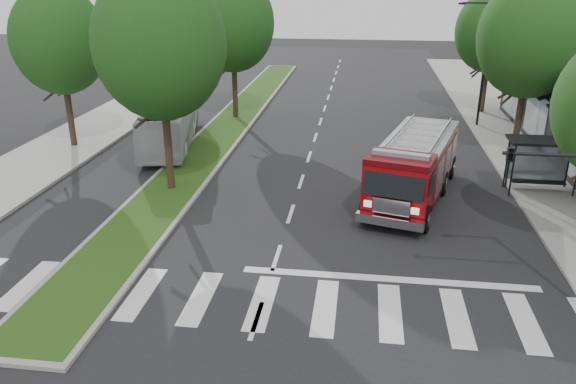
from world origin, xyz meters
TOP-DOWN VIEW (x-y plane):
  - ground at (0.00, 0.00)m, footprint 140.00×140.00m
  - sidewalk_right at (12.50, 10.00)m, footprint 5.00×80.00m
  - sidewalk_left at (-14.50, 10.00)m, footprint 5.00×80.00m
  - median at (-6.00, 18.00)m, footprint 3.00×50.00m
  - bus_shelter at (11.20, 8.15)m, footprint 3.20×1.60m
  - tree_right_mid at (11.50, 14.00)m, footprint 5.60×5.60m
  - tree_right_far at (11.50, 24.00)m, footprint 5.00×5.00m
  - tree_median_near at (-6.00, 6.00)m, footprint 5.80×5.80m
  - tree_median_far at (-6.00, 20.00)m, footprint 5.60×5.60m
  - tree_left_mid at (-14.00, 12.00)m, footprint 5.20×5.20m
  - streetlight_right_far at (10.35, 20.00)m, footprint 2.11×0.20m
  - fire_engine at (5.30, 6.61)m, footprint 4.97×9.35m
  - city_bus at (-8.50, 13.46)m, footprint 4.30×10.45m

SIDE VIEW (x-z plane):
  - ground at x=0.00m, z-range 0.00..0.00m
  - sidewalk_right at x=12.50m, z-range 0.00..0.15m
  - sidewalk_left at x=-14.50m, z-range 0.00..0.15m
  - median at x=-6.00m, z-range 0.00..0.16m
  - city_bus at x=-8.50m, z-range 0.00..2.84m
  - fire_engine at x=5.30m, z-range -0.06..3.04m
  - bus_shelter at x=11.20m, z-range 0.73..3.34m
  - streetlight_right_far at x=10.35m, z-range 0.48..8.48m
  - tree_right_far at x=11.50m, z-range 1.47..10.20m
  - tree_left_mid at x=-14.00m, z-range 1.58..10.74m
  - tree_right_mid at x=11.50m, z-range 1.63..11.35m
  - tree_median_far at x=-6.00m, z-range 1.63..11.35m
  - tree_median_near at x=-6.00m, z-range 1.73..11.89m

